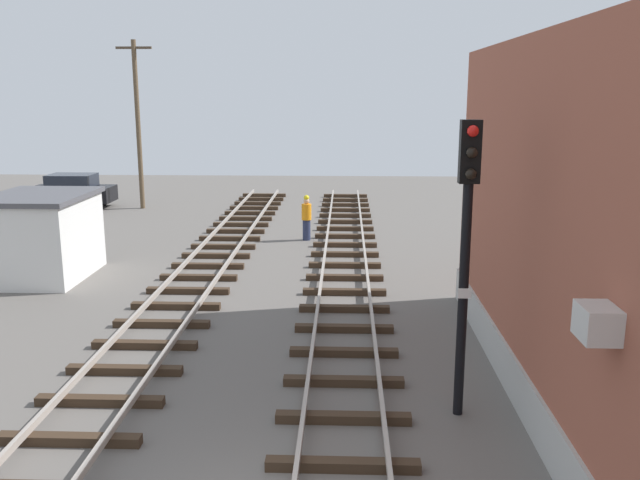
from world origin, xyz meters
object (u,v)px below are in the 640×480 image
Objects in this scene: utility_pole_far at (138,122)px; control_hut at (42,236)px; signal_mast at (466,236)px; track_worker_foreground at (307,218)px; parked_car_black at (73,190)px.

control_hut is at bearing -86.73° from utility_pole_far.
track_worker_foreground is (-3.74, 15.14, -2.51)m from signal_mast.
signal_mast is 28.13m from parked_car_black.
utility_pole_far reaches higher than control_hut.
utility_pole_far is at bearing 140.72° from track_worker_foreground.
utility_pole_far reaches higher than track_worker_foreground.
utility_pole_far reaches higher than parked_car_black.
track_worker_foreground is at bearing 35.87° from control_hut.
control_hut is at bearing -71.60° from parked_car_black.
control_hut is 14.22m from parked_car_black.
parked_car_black is 2.25× the size of track_worker_foreground.
parked_car_black is at bearing 149.56° from track_worker_foreground.
control_hut is 0.90× the size of parked_car_black.
track_worker_foreground is (12.76, -7.50, 0.03)m from parked_car_black.
signal_mast reaches higher than parked_car_black.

